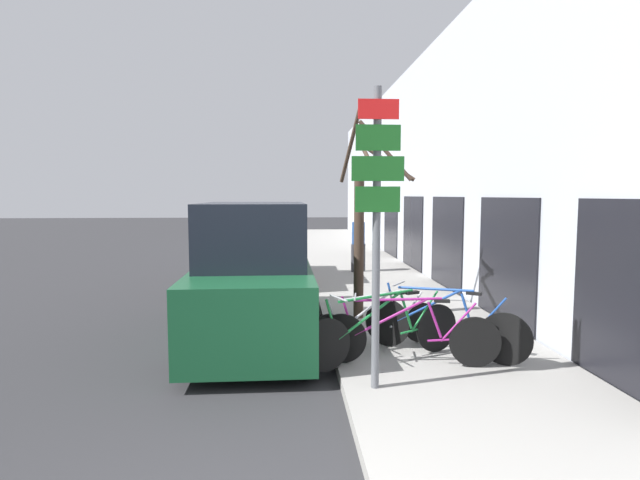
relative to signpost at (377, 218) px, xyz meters
name	(u,v)px	position (x,y,z in m)	size (l,w,h in m)	color
ground_plane	(276,281)	(-1.37, 8.28, -2.15)	(80.00, 80.00, 0.00)	#28282B
sidewalk_curb	(355,264)	(1.23, 11.08, -2.07)	(3.20, 32.00, 0.15)	gray
building_facade	(407,171)	(2.98, 10.99, 1.07)	(0.23, 32.00, 6.50)	#B2B7C1
signpost	(377,218)	(0.00, 0.00, 0.00)	(0.60, 0.11, 3.47)	#595B60
bicycle_0	(408,336)	(0.56, 0.76, -1.60)	(2.40, 0.54, 0.93)	black
bicycle_1	(385,332)	(0.29, 0.94, -1.59)	(2.31, 1.02, 0.96)	black
bicycle_2	(443,326)	(1.16, 1.14, -1.58)	(2.00, 1.38, 0.98)	black
bicycle_3	(377,325)	(0.27, 1.46, -1.63)	(2.07, 0.92, 0.85)	black
parked_car_0	(255,279)	(-1.57, 2.60, -1.12)	(2.06, 4.82, 2.29)	#144728
parked_car_1	(264,248)	(-1.68, 7.73, -1.16)	(2.11, 4.24, 2.16)	gray
pedestrian_near	(358,239)	(1.04, 8.91, -1.02)	(0.43, 0.37, 1.69)	#333338
street_tree	(362,226)	(0.33, 3.37, -0.30)	(1.25, 1.69, 3.82)	#3D2D23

